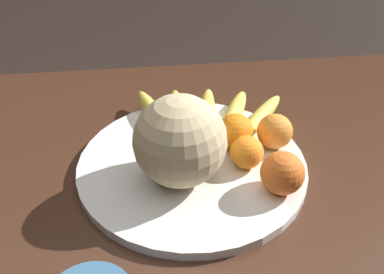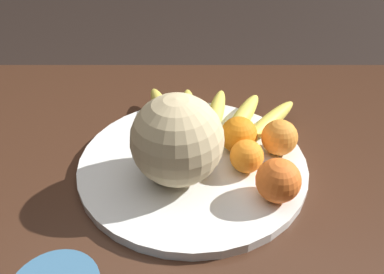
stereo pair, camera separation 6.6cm
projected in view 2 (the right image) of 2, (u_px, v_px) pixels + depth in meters
name	position (u px, v px, depth m)	size (l,w,h in m)	color
kitchen_table	(164.00, 206.00, 0.74)	(1.58, 0.92, 0.74)	#3D2316
fruit_bowl	(192.00, 162.00, 0.69)	(0.41, 0.41, 0.02)	white
melon	(177.00, 140.00, 0.60)	(0.15, 0.15, 0.15)	#C6B284
banana_bunch	(215.00, 115.00, 0.78)	(0.34, 0.23, 0.03)	brown
orange_front_left	(246.00, 156.00, 0.64)	(0.06, 0.06, 0.06)	orange
orange_front_right	(278.00, 180.00, 0.59)	(0.07, 0.07, 0.07)	orange
orange_mid_center	(279.00, 137.00, 0.68)	(0.07, 0.07, 0.07)	orange
orange_back_left	(238.00, 135.00, 0.69)	(0.07, 0.07, 0.07)	orange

